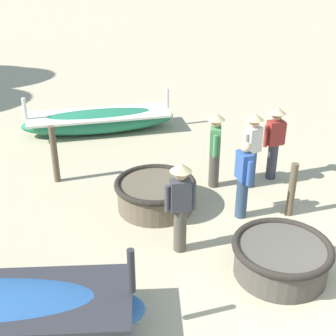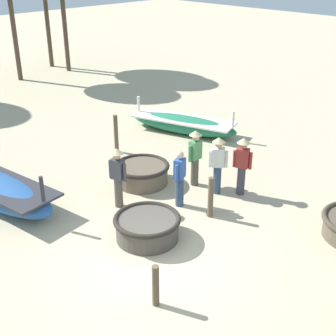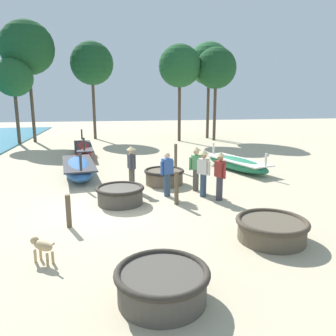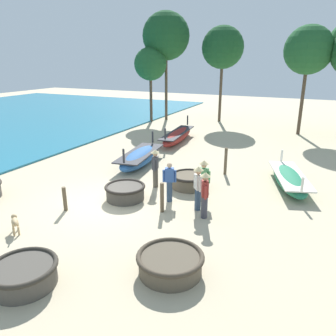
{
  "view_description": "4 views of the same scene",
  "coord_description": "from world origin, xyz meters",
  "views": [
    {
      "loc": [
        -5.58,
        1.92,
        4.92
      ],
      "look_at": [
        2.22,
        2.6,
        0.99
      ],
      "focal_mm": 50.0,
      "sensor_mm": 36.0,
      "label": 1
    },
    {
      "loc": [
        -5.7,
        -6.29,
        6.28
      ],
      "look_at": [
        2.31,
        1.71,
        0.89
      ],
      "focal_mm": 50.0,
      "sensor_mm": 36.0,
      "label": 2
    },
    {
      "loc": [
        0.3,
        -9.82,
        3.44
      ],
      "look_at": [
        2.41,
        2.09,
        0.83
      ],
      "focal_mm": 35.0,
      "sensor_mm": 36.0,
      "label": 3
    },
    {
      "loc": [
        7.08,
        -9.41,
        5.26
      ],
      "look_at": [
        1.95,
        1.63,
        1.19
      ],
      "focal_mm": 35.0,
      "sensor_mm": 36.0,
      "label": 4
    }
  ],
  "objects": [
    {
      "name": "ground_plane",
      "position": [
        0.0,
        0.0,
        0.0
      ],
      "size": [
        80.0,
        80.0,
        0.0
      ],
      "primitive_type": "plane",
      "color": "#BCAD8C"
    },
    {
      "name": "coracle_beside_post",
      "position": [
        0.55,
        0.65,
        0.32
      ],
      "size": [
        1.59,
        1.59,
        0.58
      ],
      "color": "#4C473F",
      "rests_on": "ground"
    },
    {
      "name": "coracle_nearest",
      "position": [
        2.39,
        2.86,
        0.33
      ],
      "size": [
        1.62,
        1.62,
        0.6
      ],
      "color": "brown",
      "rests_on": "ground"
    },
    {
      "name": "long_boat_white_hull",
      "position": [
        6.25,
        4.84,
        0.32
      ],
      "size": [
        2.33,
        4.3,
        1.11
      ],
      "color": "#237551",
      "rests_on": "ground"
    },
    {
      "name": "fisherman_standing_left",
      "position": [
        2.22,
        1.19,
        0.84
      ],
      "size": [
        0.5,
        0.33,
        1.57
      ],
      "color": "#2D425B",
      "rests_on": "ground"
    },
    {
      "name": "fisherman_hauling",
      "position": [
        3.4,
        1.71,
        0.96
      ],
      "size": [
        0.53,
        0.36,
        1.67
      ],
      "color": "#4C473D",
      "rests_on": "ground"
    },
    {
      "name": "fisherman_by_coracle",
      "position": [
        3.46,
        0.93,
        0.96
      ],
      "size": [
        0.39,
        0.42,
        1.67
      ],
      "color": "#2D425B",
      "rests_on": "ground"
    },
    {
      "name": "fisherman_crouching",
      "position": [
        1.05,
        2.29,
        0.96
      ],
      "size": [
        0.36,
        0.51,
        1.67
      ],
      "color": "#4C473D",
      "rests_on": "ground"
    },
    {
      "name": "fisherman_standing_right",
      "position": [
        3.89,
        0.43,
        0.96
      ],
      "size": [
        0.36,
        0.49,
        1.67
      ],
      "color": "#383842",
      "rests_on": "ground"
    },
    {
      "name": "mooring_post_inland",
      "position": [
        2.36,
        0.24,
        0.55
      ],
      "size": [
        0.14,
        0.14,
        1.1
      ],
      "primitive_type": "cylinder",
      "color": "brown",
      "rests_on": "ground"
    },
    {
      "name": "mooring_post_shoreline",
      "position": [
        3.32,
        5.16,
        0.65
      ],
      "size": [
        0.14,
        0.14,
        1.3
      ],
      "primitive_type": "cylinder",
      "color": "brown",
      "rests_on": "ground"
    }
  ]
}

